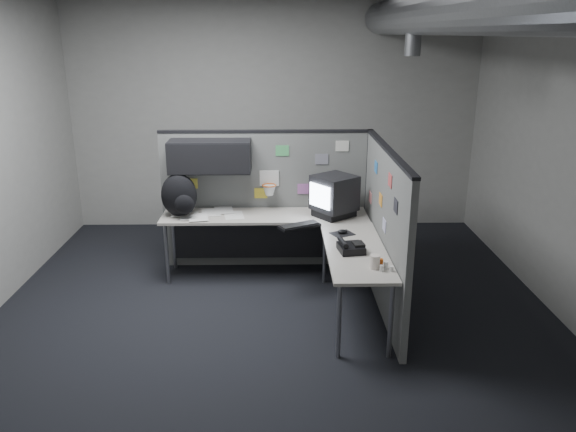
{
  "coord_description": "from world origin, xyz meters",
  "views": [
    {
      "loc": [
        0.05,
        -5.0,
        2.67
      ],
      "look_at": [
        0.15,
        0.35,
        0.92
      ],
      "focal_mm": 35.0,
      "sensor_mm": 36.0,
      "label": 1
    }
  ],
  "objects_px": {
    "desk": "(287,233)",
    "phone": "(350,247)",
    "monitor": "(334,196)",
    "backpack": "(180,196)",
    "keyboard": "(300,226)"
  },
  "relations": [
    {
      "from": "phone",
      "to": "backpack",
      "type": "bearing_deg",
      "value": 149.3
    },
    {
      "from": "backpack",
      "to": "phone",
      "type": "bearing_deg",
      "value": -40.95
    },
    {
      "from": "keyboard",
      "to": "desk",
      "type": "bearing_deg",
      "value": 145.25
    },
    {
      "from": "keyboard",
      "to": "backpack",
      "type": "relative_size",
      "value": 0.96
    },
    {
      "from": "phone",
      "to": "backpack",
      "type": "xyz_separation_m",
      "value": [
        -1.76,
        1.09,
        0.19
      ]
    },
    {
      "from": "phone",
      "to": "backpack",
      "type": "distance_m",
      "value": 2.07
    },
    {
      "from": "desk",
      "to": "phone",
      "type": "xyz_separation_m",
      "value": [
        0.58,
        -0.85,
        0.16
      ]
    },
    {
      "from": "phone",
      "to": "backpack",
      "type": "relative_size",
      "value": 0.57
    },
    {
      "from": "desk",
      "to": "monitor",
      "type": "xyz_separation_m",
      "value": [
        0.52,
        0.22,
        0.35
      ]
    },
    {
      "from": "desk",
      "to": "monitor",
      "type": "relative_size",
      "value": 4.09
    },
    {
      "from": "monitor",
      "to": "phone",
      "type": "relative_size",
      "value": 2.05
    },
    {
      "from": "desk",
      "to": "keyboard",
      "type": "distance_m",
      "value": 0.25
    },
    {
      "from": "monitor",
      "to": "keyboard",
      "type": "bearing_deg",
      "value": -128.41
    },
    {
      "from": "backpack",
      "to": "keyboard",
      "type": "bearing_deg",
      "value": -26.21
    },
    {
      "from": "keyboard",
      "to": "phone",
      "type": "relative_size",
      "value": 1.68
    }
  ]
}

